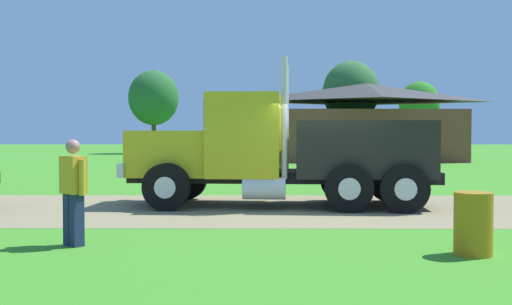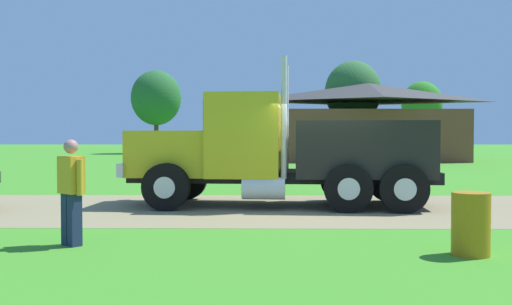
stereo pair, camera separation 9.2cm
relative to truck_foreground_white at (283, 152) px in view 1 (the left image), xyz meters
name	(u,v)px [view 1 (the left image)]	position (x,y,z in m)	size (l,w,h in m)	color
ground_plane	(323,209)	(0.93, -0.57, -1.36)	(200.00, 200.00, 0.00)	#3E8C24
dirt_track	(323,208)	(0.93, -0.57, -1.35)	(120.00, 5.92, 0.01)	#887D58
truck_foreground_white	(283,152)	(0.00, 0.00, 0.00)	(7.80, 3.11, 3.62)	black
visitor_standing_near	(73,189)	(-3.55, -5.20, -0.44)	(0.49, 0.46, 1.70)	gold
visitor_far_side	(414,160)	(4.11, 3.06, -0.35)	(0.26, 0.62, 1.84)	silver
steel_barrel	(473,224)	(2.56, -5.84, -0.89)	(0.55, 0.55, 0.93)	#B27214
shed_building	(366,123)	(6.81, 25.69, 1.28)	(13.11, 7.42, 5.46)	brown
tree_left	(154,98)	(-11.24, 41.65, 4.14)	(4.94, 4.94, 8.24)	#513823
tree_mid	(351,92)	(6.11, 27.98, 3.64)	(4.18, 4.18, 7.33)	#513823
tree_right	(419,104)	(14.32, 39.15, 3.41)	(3.76, 3.76, 6.87)	#513823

